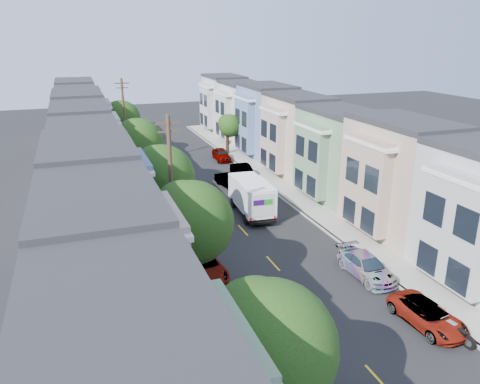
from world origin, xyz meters
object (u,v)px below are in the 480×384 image
Objects in this scene: tree_a at (267,348)px; motorcycle at (455,332)px; utility_pole_far at (125,123)px; parked_left_c at (203,266)px; tree_b at (190,223)px; parked_right_c at (243,171)px; parked_left_d at (170,210)px; utility_pole_near at (172,193)px; parked_right_b at (366,266)px; tree_c at (161,178)px; parked_right_a at (428,315)px; tree_d at (138,143)px; fedex_truck at (251,195)px; parked_left_b at (235,321)px; lead_sedan at (229,181)px; tree_far_r at (229,126)px; tree_e at (121,120)px; parked_right_d at (221,154)px.

motorcycle is at bearing 14.76° from tree_a.
utility_pole_far reaches higher than parked_left_c.
parked_right_c is (11.20, 22.24, -4.23)m from tree_b.
tree_a is 41.81m from utility_pole_far.
utility_pole_near is at bearing -103.21° from parked_left_d.
parked_right_b is (11.20, -31.57, -4.45)m from utility_pole_far.
parked_right_a is (11.20, -14.97, -4.45)m from tree_c.
tree_c reaches higher than tree_d.
fedex_truck is 1.47× the size of parked_left_b.
tree_a is at bearing -115.67° from lead_sedan.
tree_far_r is 1.18× the size of parked_left_b.
tree_b reaches higher than parked_left_d.
lead_sedan is 0.93× the size of parked_left_b.
tree_b is 1.02× the size of tree_e.
parked_left_d reaches higher than parked_left_b.
lead_sedan is 0.91× the size of parked_right_d.
tree_a is 0.94× the size of tree_c.
parked_right_d is (0.00, 30.91, 0.02)m from parked_right_b.
parked_right_a is at bearing -67.07° from parked_left_d.
tree_e reaches higher than tree_far_r.
parked_right_a is at bearing 22.17° from tree_a.
fedex_truck is (8.20, -18.88, -3.45)m from utility_pole_far.
tree_c reaches higher than parked_right_c.
fedex_truck is 11.40m from parked_left_c.
tree_a is 24.53m from fedex_truck.
parked_left_d reaches higher than parked_right_a.
tree_far_r reaches higher than lead_sedan.
tree_a is 3.11× the size of motorcycle.
tree_c is at bearing -118.44° from tree_far_r.
tree_c is at bearing -153.66° from fedex_truck.
tree_e is 45.11m from motorcycle.
parked_left_b is 1.00× the size of parked_right_c.
utility_pole_far reaches higher than parked_right_a.
parked_left_b is 1.92× the size of motorcycle.
utility_pole_near reaches higher than parked_right_d.
utility_pole_far is (0.00, 26.00, 0.00)m from utility_pole_near.
tree_b reaches higher than parked_right_c.
fedex_truck reaches higher than parked_right_c.
tree_b is 1.65× the size of parked_right_d.
tree_d reaches higher than lead_sedan.
lead_sedan is 10.81m from parked_right_d.
utility_pole_far is 14.80m from parked_right_c.
tree_far_r is 1.18× the size of parked_right_c.
tree_e is (0.00, 14.98, -0.24)m from tree_d.
parked_right_a is 5.67m from parked_right_b.
parked_left_b is at bearing -117.34° from lead_sedan.
parked_right_b is (11.20, -0.74, -4.26)m from tree_b.
tree_d is 29.46m from parked_right_a.
fedex_truck is at bearing -103.39° from tree_far_r.
utility_pole_far is 1.98× the size of parked_left_c.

